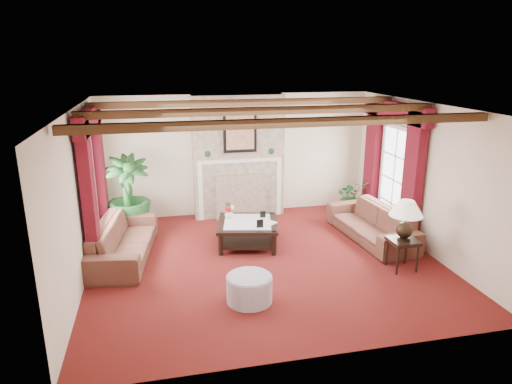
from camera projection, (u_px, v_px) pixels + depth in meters
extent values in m
plane|color=#490E0D|center=(265.00, 261.00, 8.08)|extent=(6.00, 6.00, 0.00)
plane|color=white|center=(266.00, 107.00, 7.30)|extent=(6.00, 6.00, 0.00)
cube|color=beige|center=(237.00, 155.00, 10.26)|extent=(6.00, 0.02, 2.70)
cube|color=beige|center=(78.00, 199.00, 7.07)|extent=(0.02, 5.50, 2.70)
cube|color=beige|center=(425.00, 178.00, 8.31)|extent=(0.02, 5.50, 2.70)
imported|color=#390F16|center=(123.00, 234.00, 8.10)|extent=(2.46, 1.29, 0.89)
imported|color=#390F16|center=(372.00, 218.00, 8.96)|extent=(2.33, 1.06, 0.87)
imported|color=black|center=(129.00, 211.00, 9.33)|extent=(1.32, 1.83, 0.89)
imported|color=black|center=(352.00, 201.00, 10.41)|extent=(1.00, 1.06, 0.63)
cylinder|color=#8D8D9F|center=(249.00, 289.00, 6.70)|extent=(0.68, 0.68, 0.40)
imported|color=silver|center=(229.00, 214.00, 8.84)|extent=(0.31, 0.31, 0.17)
imported|color=black|center=(265.00, 217.00, 8.50)|extent=(0.23, 0.22, 0.29)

